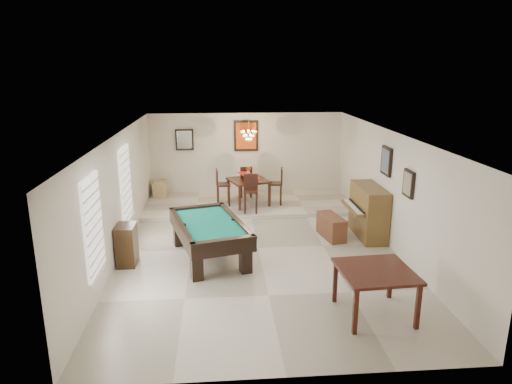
{
  "coord_description": "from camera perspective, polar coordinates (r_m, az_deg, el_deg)",
  "views": [
    {
      "loc": [
        -0.82,
        -9.62,
        3.98
      ],
      "look_at": [
        0.0,
        0.6,
        1.15
      ],
      "focal_mm": 32.0,
      "sensor_mm": 36.0,
      "label": 1
    }
  ],
  "objects": [
    {
      "name": "corner_bench",
      "position": [
        14.29,
        -11.83,
        0.4
      ],
      "size": [
        0.43,
        0.53,
        0.47
      ],
      "primitive_type": "cube",
      "rotation": [
        0.0,
        0.0,
        -0.03
      ],
      "color": "tan",
      "rests_on": "dining_step"
    },
    {
      "name": "wall_left",
      "position": [
        10.22,
        -16.73,
        -0.44
      ],
      "size": [
        0.04,
        9.0,
        2.6
      ],
      "primitive_type": "cube",
      "color": "silver",
      "rests_on": "ground_plane"
    },
    {
      "name": "wall_back",
      "position": [
        14.39,
        -1.25,
        4.7
      ],
      "size": [
        6.0,
        0.04,
        2.6
      ],
      "primitive_type": "cube",
      "color": "silver",
      "rests_on": "ground_plane"
    },
    {
      "name": "dining_step",
      "position": [
        13.48,
        -0.9,
        -1.48
      ],
      "size": [
        6.0,
        2.5,
        0.12
      ],
      "primitive_type": "cube",
      "color": "beige",
      "rests_on": "ground_plane"
    },
    {
      "name": "window_left_front",
      "position": [
        8.14,
        -19.68,
        -3.98
      ],
      "size": [
        0.06,
        1.0,
        1.7
      ],
      "primitive_type": "cube",
      "color": "white",
      "rests_on": "wall_left"
    },
    {
      "name": "wall_front",
      "position": [
        5.84,
        4.11,
        -11.95
      ],
      "size": [
        6.0,
        0.04,
        2.6
      ],
      "primitive_type": "cube",
      "color": "silver",
      "rests_on": "ground_plane"
    },
    {
      "name": "window_left_rear",
      "position": [
        10.76,
        -15.98,
        0.95
      ],
      "size": [
        0.06,
        1.0,
        1.7
      ],
      "primitive_type": "cube",
      "color": "white",
      "rests_on": "wall_left"
    },
    {
      "name": "dining_table",
      "position": [
        13.13,
        -0.94,
        0.28
      ],
      "size": [
        1.31,
        1.31,
        0.85
      ],
      "primitive_type": null,
      "rotation": [
        0.0,
        0.0,
        0.33
      ],
      "color": "black",
      "rests_on": "dining_step"
    },
    {
      "name": "right_picture_upper",
      "position": [
        10.82,
        16.0,
        3.74
      ],
      "size": [
        0.06,
        0.55,
        0.65
      ],
      "primitive_type": "cube",
      "color": "slate",
      "rests_on": "wall_right"
    },
    {
      "name": "upright_piano",
      "position": [
        11.24,
        13.18,
        -2.4
      ],
      "size": [
        0.83,
        1.48,
        1.24
      ],
      "primitive_type": null,
      "color": "brown",
      "rests_on": "ground_plane"
    },
    {
      "name": "ground_plane",
      "position": [
        10.45,
        0.27,
        -7.02
      ],
      "size": [
        6.0,
        9.0,
        0.02
      ],
      "primitive_type": "cube",
      "color": "beige"
    },
    {
      "name": "back_mirror",
      "position": [
        14.29,
        -8.93,
        6.47
      ],
      "size": [
        0.55,
        0.06,
        0.65
      ],
      "primitive_type": "cube",
      "color": "white",
      "rests_on": "wall_back"
    },
    {
      "name": "ceiling",
      "position": [
        9.75,
        0.29,
        7.3
      ],
      "size": [
        6.0,
        9.0,
        0.04
      ],
      "primitive_type": "cube",
      "color": "white",
      "rests_on": "wall_back"
    },
    {
      "name": "back_painting",
      "position": [
        14.26,
        -1.25,
        7.04
      ],
      "size": [
        0.75,
        0.06,
        0.95
      ],
      "primitive_type": "cube",
      "color": "#D84C14",
      "rests_on": "wall_back"
    },
    {
      "name": "flower_vase",
      "position": [
        13.0,
        -0.95,
        2.66
      ],
      "size": [
        0.18,
        0.18,
        0.26
      ],
      "primitive_type": null,
      "rotation": [
        0.0,
        0.0,
        0.2
      ],
      "color": "#AE2F0E",
      "rests_on": "dining_table"
    },
    {
      "name": "chandelier",
      "position": [
        12.97,
        -0.93,
        7.54
      ],
      "size": [
        0.44,
        0.44,
        0.6
      ],
      "primitive_type": null,
      "color": "#FFE5B2",
      "rests_on": "ceiling"
    },
    {
      "name": "wall_right",
      "position": [
        10.69,
        16.51,
        0.26
      ],
      "size": [
        0.04,
        9.0,
        2.6
      ],
      "primitive_type": "cube",
      "color": "silver",
      "rests_on": "ground_plane"
    },
    {
      "name": "square_table",
      "position": [
        7.9,
        14.57,
        -12.03
      ],
      "size": [
        1.23,
        1.23,
        0.8
      ],
      "primitive_type": null,
      "rotation": [
        0.0,
        0.0,
        0.06
      ],
      "color": "#33130C",
      "rests_on": "ground_plane"
    },
    {
      "name": "apothecary_chest",
      "position": [
        9.83,
        -15.85,
        -6.38
      ],
      "size": [
        0.38,
        0.57,
        0.85
      ],
      "primitive_type": "cube",
      "color": "black",
      "rests_on": "ground_plane"
    },
    {
      "name": "pool_table",
      "position": [
        9.83,
        -5.82,
        -6.04
      ],
      "size": [
        1.86,
        2.63,
        0.79
      ],
      "primitive_type": null,
      "rotation": [
        0.0,
        0.0,
        0.27
      ],
      "color": "black",
      "rests_on": "ground_plane"
    },
    {
      "name": "dining_chair_east",
      "position": [
        13.13,
        2.44,
        0.72
      ],
      "size": [
        0.44,
        0.44,
        1.06
      ],
      "primitive_type": null,
      "rotation": [
        0.0,
        0.0,
        -1.7
      ],
      "color": "black",
      "rests_on": "dining_step"
    },
    {
      "name": "dining_chair_west",
      "position": [
        13.04,
        -4.12,
        0.58
      ],
      "size": [
        0.41,
        0.41,
        1.05
      ],
      "primitive_type": null,
      "rotation": [
        0.0,
        0.0,
        1.63
      ],
      "color": "black",
      "rests_on": "dining_step"
    },
    {
      "name": "right_picture_lower",
      "position": [
        9.68,
        18.54,
        1.0
      ],
      "size": [
        0.06,
        0.45,
        0.55
      ],
      "primitive_type": "cube",
      "color": "gray",
      "rests_on": "wall_right"
    },
    {
      "name": "dining_chair_south",
      "position": [
        12.36,
        -0.66,
        -0.24
      ],
      "size": [
        0.42,
        0.42,
        1.04
      ],
      "primitive_type": null,
      "rotation": [
        0.0,
        0.0,
        -0.09
      ],
      "color": "black",
      "rests_on": "dining_step"
    },
    {
      "name": "dining_chair_north",
      "position": [
        13.89,
        -1.26,
        1.36
      ],
      "size": [
        0.36,
        0.36,
        0.97
      ],
      "primitive_type": null,
      "rotation": [
        0.0,
        0.0,
        3.14
      ],
      "color": "black",
      "rests_on": "dining_step"
    },
    {
      "name": "piano_bench",
      "position": [
        11.11,
        9.39,
        -4.29
      ],
      "size": [
        0.55,
        1.03,
        0.54
      ],
      "primitive_type": "cube",
      "rotation": [
        0.0,
        0.0,
        0.18
      ],
      "color": "brown",
      "rests_on": "ground_plane"
    }
  ]
}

